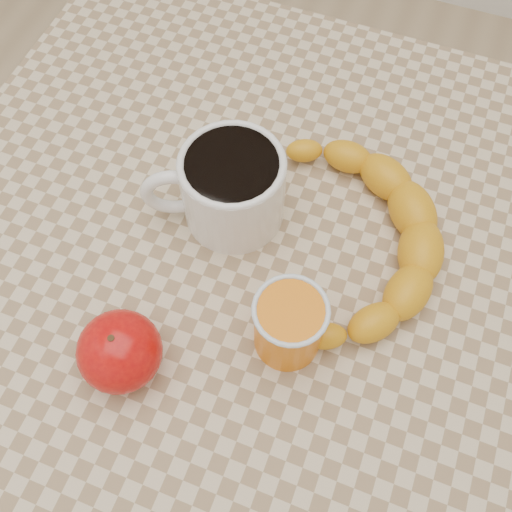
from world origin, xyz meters
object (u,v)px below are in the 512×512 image
(apple, at_px, (120,351))
(coffee_mug, at_px, (230,186))
(orange_juice_glass, at_px, (289,325))
(table, at_px, (256,296))
(banana, at_px, (359,237))

(apple, bearing_deg, coffee_mug, 81.34)
(coffee_mug, distance_m, orange_juice_glass, 0.16)
(table, bearing_deg, orange_juice_glass, -49.09)
(coffee_mug, xyz_separation_m, apple, (-0.03, -0.20, -0.01))
(orange_juice_glass, height_order, apple, orange_juice_glass)
(orange_juice_glass, distance_m, banana, 0.13)
(orange_juice_glass, xyz_separation_m, apple, (-0.14, -0.08, -0.01))
(coffee_mug, bearing_deg, banana, 2.13)
(table, relative_size, orange_juice_glass, 9.62)
(coffee_mug, height_order, apple, coffee_mug)
(apple, bearing_deg, table, 61.56)
(table, relative_size, apple, 8.31)
(table, height_order, apple, apple)
(coffee_mug, height_order, orange_juice_glass, coffee_mug)
(table, bearing_deg, banana, 31.49)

